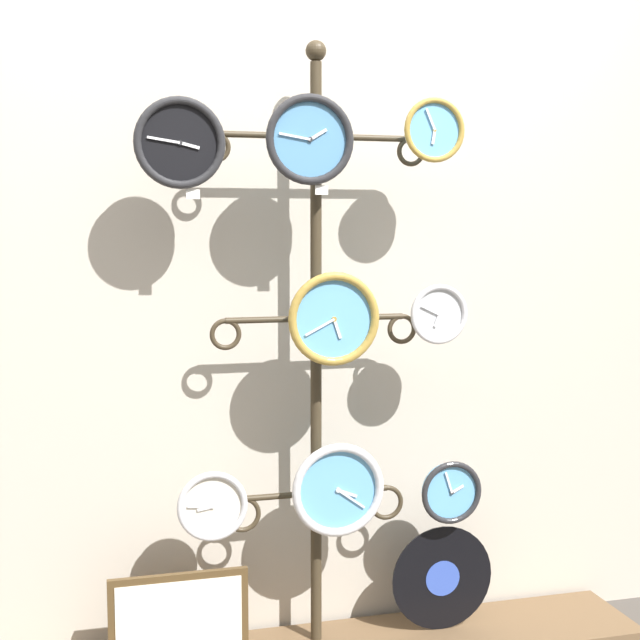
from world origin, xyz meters
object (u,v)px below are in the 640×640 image
(clock_top_right, at_px, (434,130))
(clock_bottom_center, at_px, (338,490))
(vinyl_record, at_px, (442,578))
(picture_frame, at_px, (179,620))
(clock_top_left, at_px, (180,143))
(display_stand, at_px, (316,474))
(clock_middle_center, at_px, (334,319))
(clock_middle_right, at_px, (438,314))
(clock_top_center, at_px, (310,140))
(clock_bottom_left, at_px, (212,506))
(clock_bottom_right, at_px, (451,492))

(clock_top_right, xyz_separation_m, clock_bottom_center, (-0.30, 0.03, -1.13))
(vinyl_record, xyz_separation_m, picture_frame, (-0.89, -0.03, -0.03))
(clock_top_left, distance_m, vinyl_record, 1.67)
(display_stand, distance_m, clock_top_left, 1.14)
(clock_middle_center, bearing_deg, clock_middle_right, 1.95)
(display_stand, bearing_deg, vinyl_record, -5.08)
(display_stand, distance_m, clock_top_right, 1.16)
(clock_top_center, distance_m, clock_middle_center, 0.55)
(clock_bottom_left, distance_m, clock_bottom_right, 0.79)
(clock_top_center, xyz_separation_m, clock_bottom_right, (0.49, 0.02, -1.13))
(vinyl_record, bearing_deg, picture_frame, -178.26)
(clock_top_center, bearing_deg, display_stand, 66.11)
(clock_bottom_left, bearing_deg, clock_bottom_right, 1.21)
(display_stand, height_order, picture_frame, display_stand)
(clock_middle_right, height_order, picture_frame, clock_middle_right)
(clock_top_center, bearing_deg, clock_bottom_center, 13.74)
(clock_top_left, relative_size, clock_bottom_right, 1.27)
(clock_middle_center, relative_size, clock_bottom_right, 1.38)
(clock_bottom_right, relative_size, picture_frame, 0.49)
(display_stand, distance_m, clock_bottom_center, 0.10)
(display_stand, height_order, clock_top_left, display_stand)
(display_stand, bearing_deg, clock_top_left, -167.22)
(clock_top_right, xyz_separation_m, clock_bottom_right, (0.09, 0.02, -1.17))
(display_stand, xyz_separation_m, clock_bottom_right, (0.44, -0.09, -0.07))
(vinyl_record, bearing_deg, clock_middle_right, -129.78)
(clock_bottom_left, distance_m, clock_bottom_center, 0.41)
(clock_bottom_right, xyz_separation_m, picture_frame, (-0.89, 0.02, -0.34))
(clock_top_left, distance_m, clock_top_center, 0.39)
(clock_top_center, distance_m, vinyl_record, 1.52)
(clock_middle_right, bearing_deg, display_stand, 164.63)
(clock_top_center, height_order, clock_middle_right, clock_top_center)
(clock_top_right, bearing_deg, picture_frame, 176.88)
(clock_top_center, relative_size, clock_bottom_center, 0.90)
(clock_top_center, height_order, clock_middle_center, clock_top_center)
(clock_top_left, xyz_separation_m, clock_middle_center, (0.46, -0.02, -0.53))
(clock_middle_center, distance_m, clock_bottom_center, 0.55)
(clock_top_right, distance_m, clock_bottom_center, 1.17)
(clock_bottom_right, bearing_deg, clock_bottom_left, -178.79)
(clock_top_center, relative_size, clock_middle_right, 1.41)
(clock_bottom_center, xyz_separation_m, picture_frame, (-0.51, 0.02, -0.38))
(clock_top_center, relative_size, clock_top_right, 1.36)
(clock_middle_center, xyz_separation_m, vinyl_record, (0.41, 0.08, -0.90))
(picture_frame, bearing_deg, vinyl_record, 1.74)
(clock_bottom_right, bearing_deg, clock_top_right, -164.61)
(clock_bottom_center, height_order, clock_bottom_right, clock_bottom_center)
(clock_middle_right, height_order, clock_bottom_right, clock_middle_right)
(display_stand, relative_size, clock_bottom_center, 6.58)
(clock_middle_center, relative_size, clock_bottom_left, 1.34)
(clock_bottom_right, height_order, vinyl_record, clock_bottom_right)
(clock_bottom_left, bearing_deg, clock_top_center, -1.02)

